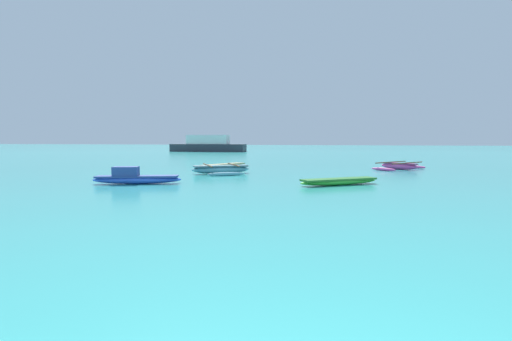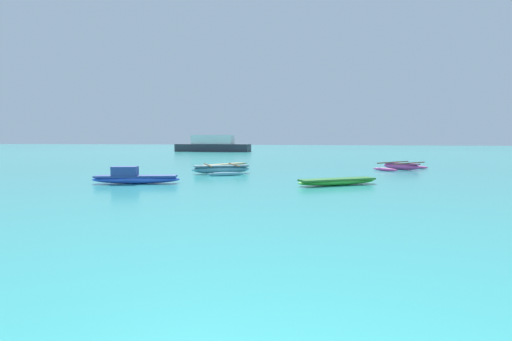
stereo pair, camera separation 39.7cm
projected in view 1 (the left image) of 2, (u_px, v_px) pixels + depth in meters
name	position (u px, v px, depth m)	size (l,w,h in m)	color
moored_boat_0	(135.00, 178.00, 17.70)	(3.93, 1.76, 0.77)	blue
moored_boat_1	(399.00, 166.00, 25.88)	(3.69, 3.94, 0.49)	#E54CA0
moored_boat_2	(221.00, 169.00, 22.85)	(3.34, 3.74, 0.53)	#6CAFC5
moored_boat_3	(339.00, 181.00, 17.29)	(3.57, 2.71, 0.28)	green
moored_boat_4	(223.00, 166.00, 26.00)	(2.42, 3.80, 0.36)	#E3E790
distant_ferry	(208.00, 145.00, 60.68)	(11.47, 2.52, 2.52)	#2D333D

